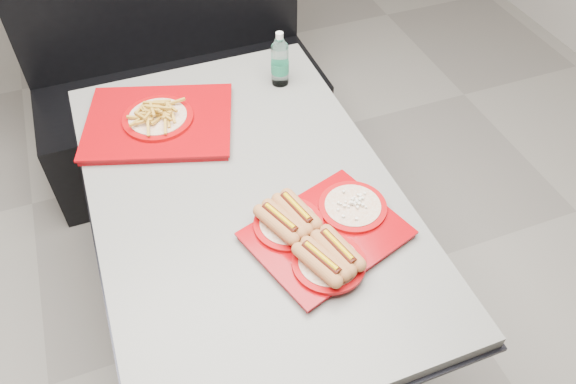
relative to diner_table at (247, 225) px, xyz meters
name	(u,v)px	position (x,y,z in m)	size (l,w,h in m)	color
ground	(255,318)	(0.00, 0.00, -0.58)	(6.00, 6.00, 0.00)	gray
diner_table	(247,225)	(0.00, 0.00, 0.00)	(0.92, 1.42, 0.75)	black
booth_bench	(178,83)	(0.00, 1.09, -0.18)	(1.30, 0.57, 1.35)	black
tray_near	(321,233)	(0.15, -0.26, 0.20)	(0.49, 0.43, 0.09)	#980409
tray_far	(158,119)	(-0.18, 0.39, 0.19)	(0.58, 0.51, 0.10)	#980409
water_bottle	(280,62)	(0.29, 0.48, 0.26)	(0.07, 0.07, 0.21)	silver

